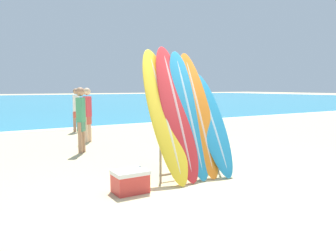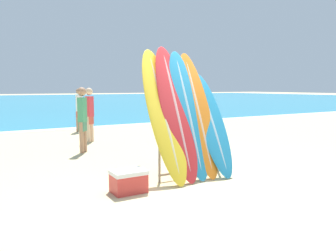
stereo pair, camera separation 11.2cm
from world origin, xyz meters
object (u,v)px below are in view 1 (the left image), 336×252
at_px(surfboard_slot_3, 199,113).
at_px(person_near_water, 177,113).
at_px(person_far_right, 81,117).
at_px(person_far_left, 87,113).
at_px(surfboard_slot_1, 177,111).
at_px(surfboard_slot_2, 189,113).
at_px(person_mid_beach, 76,108).
at_px(cooler_box, 130,181).
at_px(surfboard_rack, 191,153).
at_px(surfboard_slot_4, 212,123).
at_px(surfboard_slot_0, 164,113).

height_order(surfboard_slot_3, person_near_water, surfboard_slot_3).
relative_size(surfboard_slot_3, person_near_water, 1.49).
bearing_deg(person_far_right, person_far_left, 17.50).
relative_size(surfboard_slot_1, person_near_water, 1.56).
relative_size(surfboard_slot_2, person_mid_beach, 1.46).
distance_m(surfboard_slot_2, cooler_box, 1.66).
bearing_deg(surfboard_rack, person_far_right, 107.77).
bearing_deg(person_mid_beach, surfboard_rack, -67.02).
xyz_separation_m(surfboard_slot_2, surfboard_slot_4, (0.47, -0.07, -0.20)).
bearing_deg(surfboard_slot_2, surfboard_slot_1, 174.63).
bearing_deg(person_far_right, surfboard_slot_4, -114.04).
relative_size(surfboard_rack, surfboard_slot_3, 0.58).
relative_size(surfboard_slot_0, cooler_box, 4.44).
height_order(surfboard_slot_0, surfboard_slot_2, surfboard_slot_0).
relative_size(person_mid_beach, cooler_box, 3.00).
bearing_deg(person_far_left, surfboard_slot_1, -123.97).
bearing_deg(person_near_water, surfboard_slot_3, 5.63).
relative_size(surfboard_slot_4, person_far_left, 1.19).
bearing_deg(surfboard_slot_4, person_far_right, 115.62).
bearing_deg(person_mid_beach, person_far_right, -81.62).
xyz_separation_m(surfboard_slot_1, surfboard_slot_2, (0.24, -0.02, -0.04)).
bearing_deg(person_mid_beach, surfboard_slot_2, -66.89).
distance_m(surfboard_slot_4, person_far_left, 4.71).
relative_size(surfboard_slot_0, person_mid_beach, 1.48).
xyz_separation_m(surfboard_slot_0, cooler_box, (-0.82, -0.37, -0.98)).
bearing_deg(surfboard_slot_0, person_near_water, 54.31).
bearing_deg(person_far_right, person_near_water, -42.16).
height_order(person_far_right, cooler_box, person_far_right).
bearing_deg(person_far_left, surfboard_slot_2, -120.97).
relative_size(surfboard_slot_2, person_far_left, 1.44).
bearing_deg(surfboard_slot_0, cooler_box, -156.04).
xyz_separation_m(person_near_water, person_mid_beach, (-2.08, 3.42, 0.02)).
height_order(person_near_water, person_far_left, person_far_left).
relative_size(surfboard_rack, surfboard_slot_1, 0.55).
bearing_deg(person_near_water, surfboard_slot_4, 9.51).
bearing_deg(person_near_water, surfboard_slot_0, -3.02).
distance_m(surfboard_slot_0, person_far_left, 4.53).
bearing_deg(surfboard_slot_0, surfboard_slot_4, -6.44).
bearing_deg(surfboard_rack, person_far_left, 94.97).
bearing_deg(cooler_box, surfboard_slot_1, 18.26).
xyz_separation_m(surfboard_slot_0, surfboard_slot_3, (0.70, -0.04, -0.02)).
height_order(surfboard_slot_0, person_far_left, surfboard_slot_0).
relative_size(surfboard_rack, surfboard_slot_2, 0.57).
xyz_separation_m(surfboard_slot_0, person_mid_beach, (0.40, 6.87, -0.30)).
bearing_deg(person_near_water, person_far_left, -81.21).
height_order(surfboard_slot_0, person_near_water, surfboard_slot_0).
bearing_deg(surfboard_slot_2, person_far_left, 95.27).
bearing_deg(surfboard_slot_1, cooler_box, -161.74).
bearing_deg(surfboard_slot_1, surfboard_slot_2, -5.37).
bearing_deg(person_far_left, person_near_water, -60.11).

